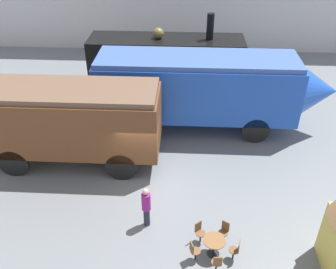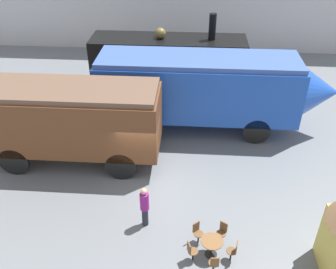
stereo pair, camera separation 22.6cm
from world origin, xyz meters
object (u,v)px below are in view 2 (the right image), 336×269
streamlined_locomotive (214,87)px  cafe_chair_0 (191,250)px  passenger_coach_wooden (70,117)px  steam_locomotive (168,60)px  cafe_table_near (212,244)px  visitor_person (145,205)px

streamlined_locomotive → cafe_chair_0: streamlined_locomotive is taller
streamlined_locomotive → passenger_coach_wooden: streamlined_locomotive is taller
steam_locomotive → streamlined_locomotive: (2.61, -4.38, 0.40)m
streamlined_locomotive → passenger_coach_wooden: size_ratio=1.51×
passenger_coach_wooden → cafe_chair_0: bearing=-44.7°
passenger_coach_wooden → cafe_table_near: size_ratio=10.23×
cafe_table_near → cafe_chair_0: cafe_chair_0 is taller
steam_locomotive → cafe_table_near: size_ratio=11.95×
cafe_table_near → cafe_chair_0: 0.76m
streamlined_locomotive → visitor_person: size_ratio=6.77×
cafe_table_near → streamlined_locomotive: bearing=88.5°
streamlined_locomotive → passenger_coach_wooden: 7.23m
steam_locomotive → streamlined_locomotive: size_ratio=0.77×
streamlined_locomotive → cafe_table_near: streamlined_locomotive is taller
streamlined_locomotive → steam_locomotive: bearing=120.8°
streamlined_locomotive → cafe_chair_0: bearing=-96.1°
steam_locomotive → cafe_chair_0: size_ratio=10.67×
steam_locomotive → passenger_coach_wooden: steam_locomotive is taller
steam_locomotive → passenger_coach_wooden: (-3.84, -7.64, 0.30)m
passenger_coach_wooden → cafe_table_near: bearing=-39.8°
cafe_chair_0 → visitor_person: (-1.76, 1.56, 0.46)m
cafe_table_near → visitor_person: size_ratio=0.44×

